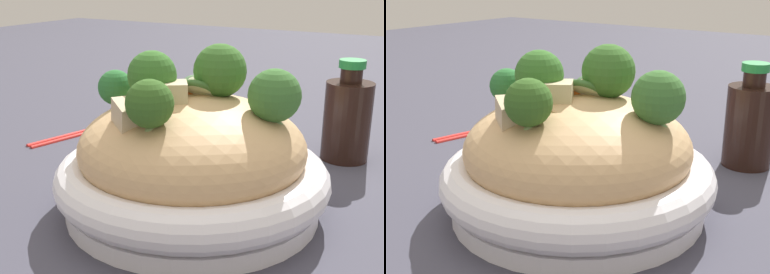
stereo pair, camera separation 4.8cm
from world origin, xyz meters
TOP-DOWN VIEW (x-y plane):
  - ground_plane at (0.00, 0.00)m, footprint 3.00×3.00m
  - serving_bowl at (0.00, 0.00)m, footprint 0.26×0.26m
  - noodle_heap at (0.00, -0.00)m, footprint 0.22×0.22m
  - broccoli_florets at (0.00, 0.00)m, footprint 0.16×0.21m
  - carrot_coins at (0.02, -0.03)m, footprint 0.06×0.05m
  - zucchini_slices at (-0.04, -0.02)m, footprint 0.10×0.07m
  - chicken_chunks at (0.02, -0.01)m, footprint 0.13×0.06m
  - soy_sauce_bottle at (-0.21, 0.10)m, footprint 0.06×0.06m
  - chopsticks_pair at (-0.15, -0.25)m, footprint 0.21×0.07m

SIDE VIEW (x-z plane):
  - ground_plane at x=0.00m, z-range 0.00..0.00m
  - chopsticks_pair at x=-0.15m, z-range 0.00..0.01m
  - serving_bowl at x=0.00m, z-range 0.00..0.05m
  - soy_sauce_bottle at x=-0.21m, z-range -0.01..0.11m
  - noodle_heap at x=0.00m, z-range 0.01..0.12m
  - zucchini_slices at x=-0.04m, z-range 0.09..0.13m
  - carrot_coins at x=0.02m, z-range 0.10..0.12m
  - chicken_chunks at x=0.02m, z-range 0.10..0.13m
  - broccoli_florets at x=0.00m, z-range 0.09..0.16m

